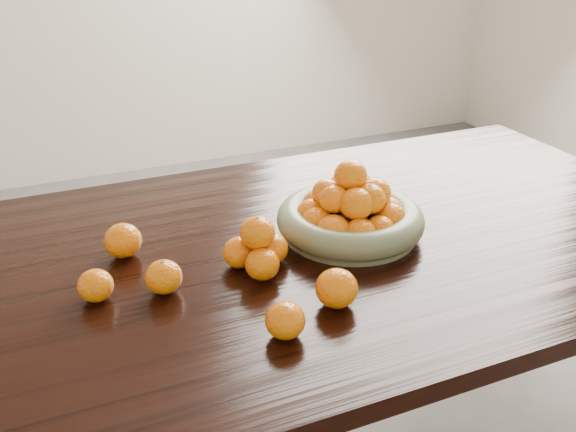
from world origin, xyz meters
name	(u,v)px	position (x,y,z in m)	size (l,w,h in m)	color
dining_table	(285,281)	(0.00, 0.00, 0.66)	(2.00, 1.00, 0.75)	black
fruit_bowl	(351,214)	(0.15, -0.01, 0.80)	(0.33, 0.33, 0.17)	#6C7455
orange_pyramid	(258,249)	(-0.09, -0.07, 0.80)	(0.13, 0.13, 0.11)	orange
loose_orange_0	(164,277)	(-0.28, -0.08, 0.78)	(0.07, 0.07, 0.07)	orange
loose_orange_1	(285,320)	(-0.13, -0.30, 0.78)	(0.07, 0.07, 0.06)	orange
loose_orange_2	(337,288)	(0.00, -0.25, 0.79)	(0.08, 0.08, 0.07)	orange
loose_orange_3	(95,286)	(-0.40, -0.06, 0.78)	(0.07, 0.07, 0.06)	orange
loose_orange_4	(123,241)	(-0.32, 0.09, 0.79)	(0.08, 0.08, 0.07)	orange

